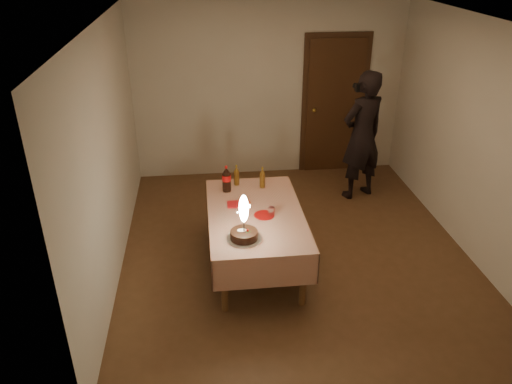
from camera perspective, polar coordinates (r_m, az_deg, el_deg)
ground at (r=6.03m, az=4.31°, el=-6.42°), size 4.00×4.50×0.01m
room_shell at (r=5.38m, az=5.13°, el=8.93°), size 4.04×4.54×2.62m
dining_table at (r=5.42m, az=-0.06°, el=-3.18°), size 1.02×1.72×0.68m
birthday_cake at (r=4.86m, az=-1.38°, el=-4.17°), size 0.34×0.34×0.48m
red_plate at (r=5.31m, az=0.95°, el=-2.66°), size 0.22×0.22×0.01m
red_cup at (r=5.40m, az=-1.07°, el=-1.57°), size 0.08×0.08×0.10m
clear_cup at (r=5.31m, az=1.78°, el=-2.18°), size 0.07×0.07×0.09m
napkin_stack at (r=5.52m, az=-2.52°, el=-1.41°), size 0.15×0.15×0.02m
cola_bottle at (r=5.77m, az=-3.39°, el=1.49°), size 0.10×0.10×0.32m
amber_bottle_left at (r=5.93m, az=-2.25°, el=1.87°), size 0.06×0.06×0.25m
amber_bottle_right at (r=5.86m, az=0.73°, el=1.60°), size 0.06×0.06×0.25m
photographer at (r=7.01m, az=12.04°, el=6.30°), size 0.77×0.65×1.80m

